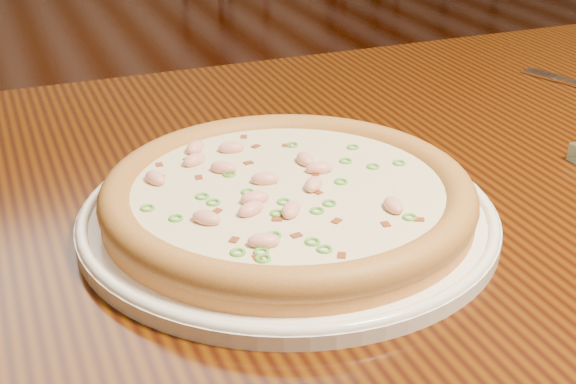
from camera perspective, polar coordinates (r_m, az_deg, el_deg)
name	(u,v)px	position (r m, az deg, el deg)	size (l,w,h in m)	color
ground	(290,364)	(1.73, 0.13, -12.17)	(9.00, 9.00, 0.00)	black
hero_table	(380,266)	(0.82, 6.55, -5.26)	(1.20, 0.80, 0.75)	black
plate	(288,214)	(0.68, 0.00, -1.60)	(0.35, 0.35, 0.02)	white
pizza	(288,195)	(0.67, -0.03, -0.22)	(0.32, 0.32, 0.03)	#CF833D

